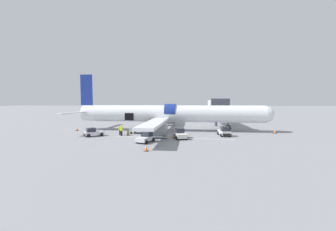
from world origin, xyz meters
TOP-DOWN VIEW (x-y plane):
  - ground_plane at (0.00, 0.00)m, footprint 500.00×500.00m
  - apron_marking_line at (3.28, -3.54)m, footprint 18.77×1.15m
  - jet_bridge_stub at (11.79, 11.84)m, footprint 3.49×14.00m
  - airplane at (1.63, 4.30)m, footprint 38.35×33.80m
  - baggage_tug_lead at (4.50, -3.97)m, footprint 2.43×3.44m
  - baggage_tug_mid at (11.57, -0.82)m, footprint 2.11×3.23m
  - baggage_tug_rear at (-0.08, -7.38)m, footprint 2.46×3.28m
  - baggage_tug_spare at (-9.56, -3.57)m, footprint 3.13×2.81m
  - baggage_cart_loading at (-3.03, 0.17)m, footprint 3.93×2.36m
  - ground_crew_loader_a at (-1.83, -2.55)m, footprint 0.51×0.51m
  - ground_crew_loader_b at (0.48, -0.86)m, footprint 0.60×0.45m
  - ground_crew_driver at (-5.78, -1.78)m, footprint 0.52×0.52m
  - ground_crew_supervisor at (-5.21, -2.61)m, footprint 0.56×0.56m
  - ground_crew_helper at (0.77, 1.33)m, footprint 0.52×0.48m
  - ground_crew_marshal at (-0.57, 1.49)m, footprint 0.42×0.54m
  - suitcase_on_tarmac_upright at (-4.26, -2.06)m, footprint 0.37×0.25m
  - safety_cone_nose at (20.87, 2.94)m, footprint 0.61×0.61m
  - safety_cone_engine_left at (1.11, -12.45)m, footprint 0.50×0.50m
  - safety_cone_wingtip at (3.53, -3.92)m, footprint 0.51×0.51m
  - safety_cone_tail at (-15.83, 2.29)m, footprint 0.63×0.63m

SIDE VIEW (x-z plane):
  - ground_plane at x=0.00m, z-range 0.00..0.00m
  - apron_marking_line at x=3.28m, z-range 0.00..0.01m
  - safety_cone_tail at x=-15.83m, z-range -0.02..0.59m
  - safety_cone_wingtip at x=3.53m, z-range -0.02..0.59m
  - safety_cone_engine_left at x=1.11m, z-range -0.02..0.68m
  - suitcase_on_tarmac_upright at x=-4.26m, z-range -0.05..0.72m
  - safety_cone_nose at x=20.87m, z-range -0.02..0.72m
  - baggage_cart_loading at x=-3.03m, z-range 0.01..1.07m
  - baggage_tug_spare at x=-9.56m, z-range -0.10..1.29m
  - baggage_tug_rear at x=-0.08m, z-range -0.09..1.32m
  - baggage_tug_lead at x=4.50m, z-range -0.10..1.42m
  - baggage_tug_mid at x=11.57m, z-range -0.11..1.46m
  - ground_crew_marshal at x=-0.57m, z-range 0.04..1.59m
  - ground_crew_helper at x=0.77m, z-range 0.04..1.60m
  - ground_crew_loader_a at x=-1.83m, z-range 0.04..1.64m
  - ground_crew_driver at x=-5.78m, z-range 0.04..1.65m
  - ground_crew_loader_b at x=0.48m, z-range 0.04..1.76m
  - ground_crew_supervisor at x=-5.21m, z-range 0.05..1.81m
  - airplane at x=1.63m, z-range -2.32..8.67m
  - jet_bridge_stub at x=11.79m, z-range 1.46..7.67m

